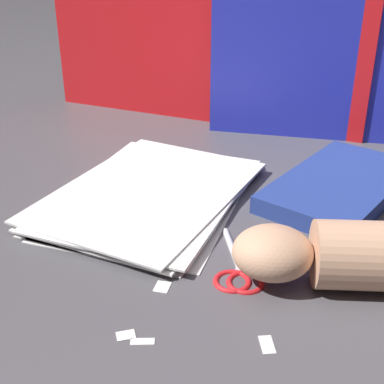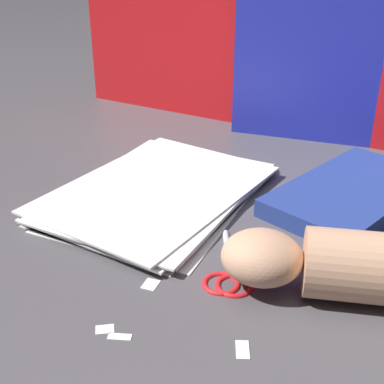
% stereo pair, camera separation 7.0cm
% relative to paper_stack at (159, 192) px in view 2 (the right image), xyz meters
% --- Properties ---
extents(ground_plane, '(6.00, 6.00, 0.00)m').
position_rel_paper_stack_xyz_m(ground_plane, '(0.13, -0.04, -0.01)').
color(ground_plane, '#4C494F').
extents(backdrop_panel_left, '(0.68, 0.03, 0.46)m').
position_rel_paper_stack_xyz_m(backdrop_panel_left, '(-0.07, 0.38, 0.22)').
color(backdrop_panel_left, red).
rests_on(backdrop_panel_left, ground_plane).
extents(paper_stack, '(0.28, 0.37, 0.02)m').
position_rel_paper_stack_xyz_m(paper_stack, '(0.00, 0.00, 0.00)').
color(paper_stack, white).
rests_on(paper_stack, ground_plane).
extents(book_closed, '(0.22, 0.31, 0.03)m').
position_rel_paper_stack_xyz_m(book_closed, '(0.26, 0.13, 0.00)').
color(book_closed, navy).
rests_on(book_closed, ground_plane).
extents(scissors, '(0.10, 0.15, 0.01)m').
position_rel_paper_stack_xyz_m(scissors, '(0.18, -0.13, -0.00)').
color(scissors, silver).
rests_on(scissors, ground_plane).
extents(paper_scrap_near, '(0.02, 0.02, 0.00)m').
position_rel_paper_stack_xyz_m(paper_scrap_near, '(0.11, -0.28, -0.01)').
color(paper_scrap_near, white).
rests_on(paper_scrap_near, ground_plane).
extents(paper_scrap_mid, '(0.02, 0.03, 0.00)m').
position_rel_paper_stack_xyz_m(paper_scrap_mid, '(0.24, -0.24, -0.01)').
color(paper_scrap_mid, white).
rests_on(paper_scrap_mid, ground_plane).
extents(paper_scrap_far, '(0.03, 0.02, 0.00)m').
position_rel_paper_stack_xyz_m(paper_scrap_far, '(0.13, -0.28, -0.01)').
color(paper_scrap_far, white).
rests_on(paper_scrap_far, ground_plane).
extents(paper_scrap_side, '(0.02, 0.02, 0.00)m').
position_rel_paper_stack_xyz_m(paper_scrap_side, '(0.11, -0.19, -0.01)').
color(paper_scrap_side, white).
rests_on(paper_scrap_side, ground_plane).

